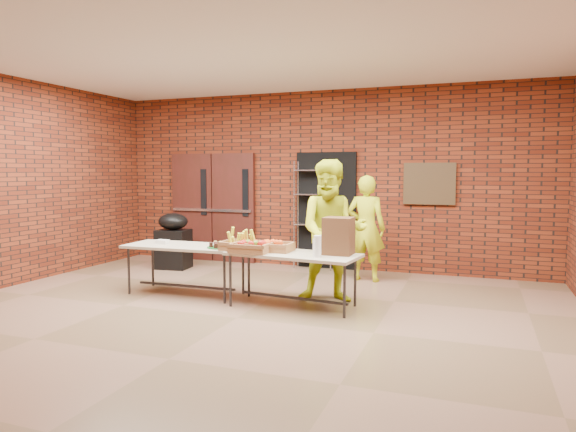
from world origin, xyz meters
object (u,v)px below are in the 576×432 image
object	(u,v)px
covered_grill	(173,241)
volunteer_woman	(366,228)
coffee_dispenser	(339,236)
volunteer_man	(332,231)
table_left	(186,249)
table_right	(293,258)
wire_rack	(314,215)

from	to	relation	value
covered_grill	volunteer_woman	xyz separation A→B (m)	(3.48, 0.17, 0.35)
coffee_dispenser	volunteer_man	world-z (taller)	volunteer_man
volunteer_woman	volunteer_man	xyz separation A→B (m)	(-0.16, -1.45, 0.11)
table_left	volunteer_woman	size ratio (longest dim) A/B	1.03
table_left	volunteer_man	distance (m)	2.12
table_right	volunteer_man	world-z (taller)	volunteer_man
table_left	volunteer_man	size ratio (longest dim) A/B	0.91
covered_grill	volunteer_woman	bearing A→B (deg)	-3.98
table_right	volunteer_woman	xyz separation A→B (m)	(0.56, 1.90, 0.21)
table_left	covered_grill	bearing A→B (deg)	125.99
wire_rack	volunteer_woman	distance (m)	1.29
table_right	coffee_dispenser	xyz separation A→B (m)	(0.58, 0.11, 0.30)
table_left	volunteer_woman	world-z (taller)	volunteer_woman
wire_rack	coffee_dispenser	bearing A→B (deg)	-74.32
table_left	covered_grill	distance (m)	2.05
volunteer_man	table_right	bearing A→B (deg)	-146.42
wire_rack	coffee_dispenser	world-z (taller)	wire_rack
table_right	covered_grill	bearing A→B (deg)	155.41
volunteer_man	volunteer_woman	bearing A→B (deg)	69.39
coffee_dispenser	covered_grill	world-z (taller)	coffee_dispenser
volunteer_woman	table_left	bearing A→B (deg)	41.11
volunteer_woman	volunteer_man	world-z (taller)	volunteer_man
wire_rack	table_right	bearing A→B (deg)	-86.86
wire_rack	coffee_dispenser	distance (m)	2.71
coffee_dispenser	volunteer_woman	xyz separation A→B (m)	(-0.02, 1.79, -0.09)
coffee_dispenser	wire_rack	bearing A→B (deg)	114.10
volunteer_man	covered_grill	bearing A→B (deg)	144.49
volunteer_woman	volunteer_man	distance (m)	1.46
wire_rack	volunteer_man	world-z (taller)	wire_rack
wire_rack	volunteer_woman	bearing A→B (deg)	-40.60
wire_rack	table_right	distance (m)	2.66
wire_rack	table_right	xyz separation A→B (m)	(0.53, -2.59, -0.32)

